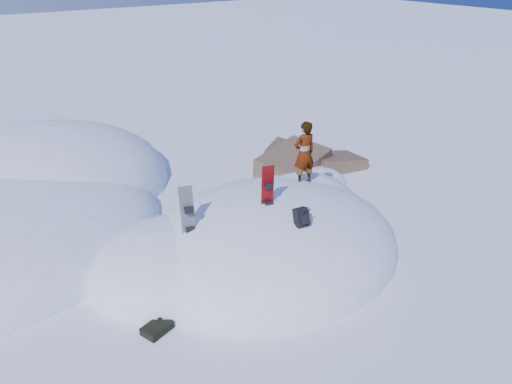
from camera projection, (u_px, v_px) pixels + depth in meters
ground at (268, 251)px, 12.64m from camera, size 120.00×120.00×0.00m
snow_mound at (257, 249)px, 12.73m from camera, size 8.00×6.00×3.00m
rock_outcrop at (303, 176)px, 16.79m from camera, size 4.68×4.41×1.68m
snowboard_red at (268, 196)px, 11.67m from camera, size 0.32×0.24×1.60m
snowboard_dark at (189, 222)px, 11.15m from camera, size 0.39×0.39×1.66m
backpack at (302, 217)px, 11.03m from camera, size 0.34×0.41×0.49m
gear_pile at (158, 326)px, 9.95m from camera, size 0.78×0.61×0.20m
person at (304, 153)px, 13.01m from camera, size 0.67×0.47×1.74m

